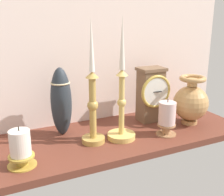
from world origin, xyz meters
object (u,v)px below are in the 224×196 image
object	(u,v)px
candlestick_tall_left	(93,104)
candlestick_tall_center	(122,106)
brass_vase_bulbous	(191,102)
mantel_clock	(151,94)
tall_ceramic_vase	(61,101)
pillar_candle_front	(167,117)
pillar_candle_near_clock	(21,149)

from	to	relation	value
candlestick_tall_left	candlestick_tall_center	size ratio (longest dim) A/B	0.99
candlestick_tall_center	brass_vase_bulbous	bearing A→B (deg)	1.99
brass_vase_bulbous	candlestick_tall_center	bearing A→B (deg)	-178.01
mantel_clock	candlestick_tall_left	distance (cm)	30.31
brass_vase_bulbous	tall_ceramic_vase	distance (cm)	50.63
mantel_clock	candlestick_tall_center	world-z (taller)	candlestick_tall_center
pillar_candle_front	brass_vase_bulbous	bearing A→B (deg)	18.89
mantel_clock	tall_ceramic_vase	world-z (taller)	tall_ceramic_vase
candlestick_tall_center	pillar_candle_front	size ratio (longest dim) A/B	3.12
candlestick_tall_left	tall_ceramic_vase	bearing A→B (deg)	124.60
pillar_candle_near_clock	brass_vase_bulbous	bearing A→B (deg)	4.82
mantel_clock	pillar_candle_front	distance (cm)	15.37
pillar_candle_front	pillar_candle_near_clock	world-z (taller)	pillar_candle_front
candlestick_tall_center	pillar_candle_front	distance (cm)	17.75
candlestick_tall_center	candlestick_tall_left	bearing A→B (deg)	172.38
candlestick_tall_left	tall_ceramic_vase	distance (cm)	13.54
mantel_clock	candlestick_tall_left	size ratio (longest dim) A/B	0.53
candlestick_tall_center	brass_vase_bulbous	world-z (taller)	candlestick_tall_center
brass_vase_bulbous	tall_ceramic_vase	xyz separation A→B (cm)	(-49.21, 11.37, 3.40)
pillar_candle_near_clock	tall_ceramic_vase	bearing A→B (deg)	45.04
pillar_candle_near_clock	tall_ceramic_vase	world-z (taller)	tall_ceramic_vase
candlestick_tall_center	tall_ceramic_vase	distance (cm)	21.73
brass_vase_bulbous	pillar_candle_near_clock	size ratio (longest dim) A/B	1.59
mantel_clock	tall_ceramic_vase	xyz separation A→B (cm)	(-36.54, 2.14, 1.04)
brass_vase_bulbous	mantel_clock	bearing A→B (deg)	143.93
pillar_candle_near_clock	tall_ceramic_vase	xyz separation A→B (cm)	(16.93, 16.96, 7.14)
pillar_candle_front	pillar_candle_near_clock	bearing A→B (deg)	-179.51
mantel_clock	brass_vase_bulbous	distance (cm)	15.86
candlestick_tall_left	pillar_candle_near_clock	size ratio (longest dim) A/B	3.44
brass_vase_bulbous	pillar_candle_front	distance (cm)	16.10
mantel_clock	candlestick_tall_center	distance (cm)	21.41
brass_vase_bulbous	tall_ceramic_vase	bearing A→B (deg)	166.99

